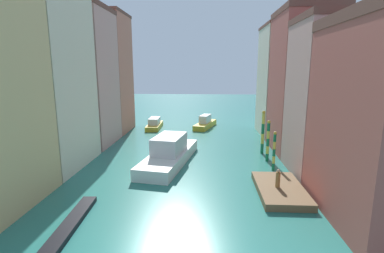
{
  "coord_description": "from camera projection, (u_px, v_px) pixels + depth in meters",
  "views": [
    {
      "loc": [
        2.28,
        -13.69,
        9.95
      ],
      "look_at": [
        -0.01,
        28.46,
        1.5
      ],
      "focal_mm": 27.09,
      "sensor_mm": 36.0,
      "label": 1
    }
  ],
  "objects": [
    {
      "name": "ground_plane",
      "position": [
        190.0,
        143.0,
        39.47
      ],
      "size": [
        154.0,
        154.0,
        0.0
      ],
      "primitive_type": "plane",
      "color": "#28756B"
    },
    {
      "name": "building_left_1",
      "position": [
        45.0,
        58.0,
        28.1
      ],
      "size": [
        6.48,
        9.47,
        21.83
      ],
      "color": "beige",
      "rests_on": "ground"
    },
    {
      "name": "building_left_2",
      "position": [
        86.0,
        77.0,
        37.5
      ],
      "size": [
        6.48,
        8.35,
        17.68
      ],
      "color": "tan",
      "rests_on": "ground"
    },
    {
      "name": "building_left_3",
      "position": [
        107.0,
        74.0,
        45.41
      ],
      "size": [
        6.48,
        8.04,
        18.37
      ],
      "color": "#C6705B",
      "rests_on": "ground"
    },
    {
      "name": "building_right_1",
      "position": [
        329.0,
        97.0,
        26.88
      ],
      "size": [
        6.48,
        7.28,
        14.66
      ],
      "color": "tan",
      "rests_on": "ground"
    },
    {
      "name": "building_right_2",
      "position": [
        302.0,
        82.0,
        34.52
      ],
      "size": [
        6.48,
        8.64,
        16.73
      ],
      "color": "#B25147",
      "rests_on": "ground"
    },
    {
      "name": "building_right_3",
      "position": [
        283.0,
        81.0,
        43.51
      ],
      "size": [
        6.48,
        8.82,
        16.25
      ],
      "color": "beige",
      "rests_on": "ground"
    },
    {
      "name": "waterfront_dock",
      "position": [
        280.0,
        189.0,
        23.59
      ],
      "size": [
        3.64,
        6.7,
        0.56
      ],
      "color": "brown",
      "rests_on": "ground"
    },
    {
      "name": "person_on_dock",
      "position": [
        278.0,
        179.0,
        23.24
      ],
      "size": [
        0.36,
        0.36,
        1.52
      ],
      "color": "olive",
      "rests_on": "waterfront_dock"
    },
    {
      "name": "mooring_pole_0",
      "position": [
        274.0,
        151.0,
        28.45
      ],
      "size": [
        0.31,
        0.31,
        3.95
      ],
      "color": "#197247",
      "rests_on": "ground"
    },
    {
      "name": "mooring_pole_1",
      "position": [
        268.0,
        140.0,
        31.29
      ],
      "size": [
        0.36,
        0.36,
        4.54
      ],
      "color": "#197247",
      "rests_on": "ground"
    },
    {
      "name": "mooring_pole_2",
      "position": [
        263.0,
        132.0,
        34.14
      ],
      "size": [
        0.39,
        0.39,
        5.15
      ],
      "color": "#197247",
      "rests_on": "ground"
    },
    {
      "name": "vaporetto_white",
      "position": [
        170.0,
        153.0,
        30.99
      ],
      "size": [
        5.5,
        12.53,
        2.99
      ],
      "color": "white",
      "rests_on": "ground"
    },
    {
      "name": "gondola_black",
      "position": [
        68.0,
        228.0,
        18.08
      ],
      "size": [
        1.52,
        8.35,
        0.36
      ],
      "color": "black",
      "rests_on": "ground"
    },
    {
      "name": "motorboat_0",
      "position": [
        205.0,
        123.0,
        49.73
      ],
      "size": [
        4.04,
        7.71,
        2.17
      ],
      "color": "gold",
      "rests_on": "ground"
    },
    {
      "name": "motorboat_1",
      "position": [
        154.0,
        124.0,
        49.12
      ],
      "size": [
        2.22,
        6.55,
        1.8
      ],
      "color": "gold",
      "rests_on": "ground"
    }
  ]
}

